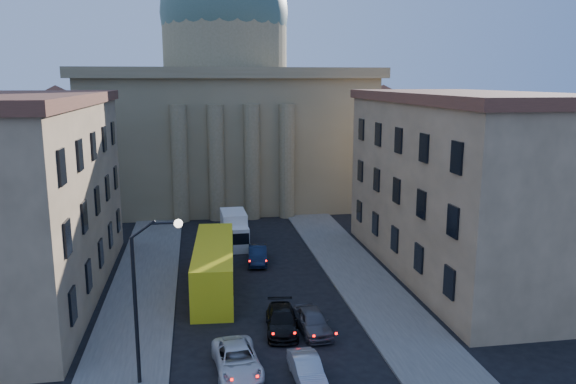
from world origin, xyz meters
The scene contains 13 objects.
sidewalk_left centered at (-8.50, 18.00, 0.07)m, with size 5.00×60.00×0.15m, color #56534F.
sidewalk_right centered at (8.50, 18.00, 0.07)m, with size 5.00×60.00×0.15m, color #56534F.
church centered at (0.00, 55.47, 11.88)m, with size 68.02×28.76×36.60m.
building_left centered at (-17.00, 22.00, 7.42)m, with size 11.60×26.60×14.70m.
building_right centered at (17.00, 22.00, 7.42)m, with size 11.60×26.60×14.70m.
street_lamp centered at (-6.97, 8.00, 5.29)m, with size 2.62×0.44×8.83m.
car_right_near centered at (1.19, 6.91, 0.66)m, with size 1.40×4.00×1.32m, color #989B9F.
car_left_mid centered at (-2.37, 8.46, 0.71)m, with size 2.34×5.08×1.41m, color silver.
car_right_mid centered at (0.80, 13.09, 0.70)m, with size 1.95×4.80×1.39m, color black.
car_right_far centered at (2.69, 12.56, 0.75)m, with size 1.76×4.38×1.49m, color #47464B.
car_right_distant centered at (0.80, 26.72, 0.74)m, with size 1.56×4.49×1.48m, color black.
city_bus centered at (-3.13, 21.13, 1.89)m, with size 3.66×12.66×3.52m.
box_truck centered at (-0.80, 32.38, 1.49)m, with size 2.42×5.80×3.15m.
Camera 1 is at (-4.22, -19.68, 15.65)m, focal length 35.00 mm.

